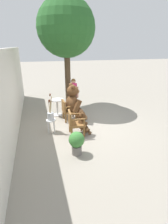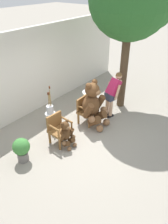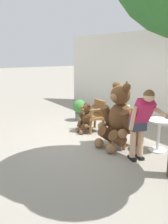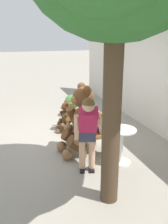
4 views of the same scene
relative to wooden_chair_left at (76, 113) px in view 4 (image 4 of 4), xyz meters
The scene contains 11 objects.
ground_plane 0.90m from the wooden_chair_left, 33.59° to the right, with size 60.00×60.00×0.00m, color gray.
back_wall 2.28m from the wooden_chair_left, 71.95° to the left, with size 10.00×0.16×2.80m, color silver.
wooden_chair_left is the anchor object (origin of this frame).
wooden_chair_right 1.29m from the wooden_chair_left, ahead, with size 0.59×0.55×0.86m.
teddy_bear_large 1.35m from the wooden_chair_left, 11.45° to the right, with size 0.90×0.86×1.50m.
teddy_bear_small 0.29m from the wooden_chair_left, 91.35° to the right, with size 0.49×0.47×0.81m.
person_visitor 2.26m from the wooden_chair_left, 11.11° to the right, with size 0.87×0.49×1.50m.
white_stool 0.88m from the wooden_chair_left, 60.48° to the left, with size 0.34×0.34×0.46m.
brush_bucket 0.89m from the wooden_chair_left, 60.36° to the left, with size 0.22×0.22×0.93m.
round_side_table 2.00m from the wooden_chair_left, ahead, with size 0.56×0.56×0.72m.
potted_plant 1.16m from the wooden_chair_left, 169.71° to the left, with size 0.44×0.44×0.68m.
Camera 4 is at (5.34, -1.32, 2.49)m, focal length 40.00 mm.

